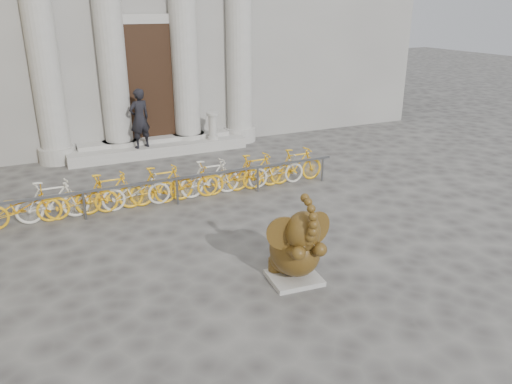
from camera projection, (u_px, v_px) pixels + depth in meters
name	position (u px, v px, depth m)	size (l,w,h in m)	color
ground	(290.00, 284.00, 9.12)	(80.00, 80.00, 0.00)	#474442
entrance_steps	(158.00, 148.00, 17.03)	(6.00, 1.20, 0.36)	#A8A59E
elephant_statue	(296.00, 249.00, 9.00)	(1.22, 1.38, 1.82)	#A8A59E
bike_rack	(174.00, 183.00, 12.77)	(9.02, 0.53, 1.00)	slate
pedestrian	(140.00, 119.00, 16.12)	(0.70, 0.46, 1.93)	black
balustrade_post	(213.00, 127.00, 17.29)	(0.38, 0.38, 0.94)	#A8A59E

